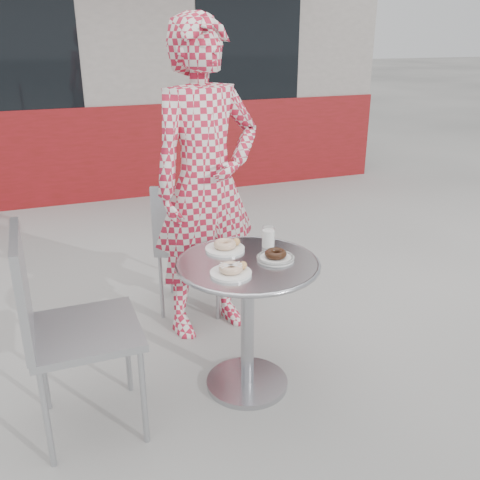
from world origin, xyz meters
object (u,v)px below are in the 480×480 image
object	(u,v)px
chair_left	(86,370)
milk_cup	(268,238)
chair_far	(193,269)
plate_near	(231,270)
plate_checker	(276,257)
seated_person	(206,184)
bistro_table	(248,294)
plate_far	(226,246)

from	to	relation	value
chair_left	milk_cup	bearing A→B (deg)	-80.55
chair_far	chair_left	size ratio (longest dim) A/B	0.89
plate_near	plate_checker	world-z (taller)	plate_near
chair_far	milk_cup	xyz separation A→B (m)	(0.18, -0.79, 0.48)
seated_person	chair_far	bearing A→B (deg)	83.69
bistro_table	milk_cup	bearing A→B (deg)	39.94
chair_far	plate_near	size ratio (longest dim) A/B	4.64
milk_cup	bistro_table	bearing A→B (deg)	-140.06
seated_person	milk_cup	distance (m)	0.57
bistro_table	plate_checker	world-z (taller)	plate_checker
chair_far	plate_far	world-z (taller)	chair_far
chair_far	chair_left	xyz separation A→B (m)	(-0.77, -0.95, 0.03)
plate_checker	seated_person	bearing A→B (deg)	100.54
bistro_table	seated_person	size ratio (longest dim) A/B	0.39
chair_left	plate_near	xyz separation A→B (m)	(0.67, -0.08, 0.42)
chair_left	milk_cup	distance (m)	1.07
bistro_table	plate_near	world-z (taller)	plate_near
plate_near	plate_checker	size ratio (longest dim) A/B	1.03
bistro_table	chair_left	distance (m)	0.82
plate_far	milk_cup	world-z (taller)	milk_cup
seated_person	milk_cup	world-z (taller)	seated_person
chair_far	plate_checker	bearing A→B (deg)	122.82
plate_near	milk_cup	size ratio (longest dim) A/B	1.77
chair_far	plate_far	distance (m)	0.88
seated_person	milk_cup	size ratio (longest dim) A/B	17.07
seated_person	plate_far	distance (m)	0.53
chair_far	plate_near	bearing A→B (deg)	108.04
plate_near	plate_checker	xyz separation A→B (m)	(0.25, 0.08, -0.00)
bistro_table	plate_near	bearing A→B (deg)	-139.37
plate_checker	chair_far	bearing A→B (deg)	99.07
chair_far	seated_person	world-z (taller)	seated_person
chair_left	plate_far	size ratio (longest dim) A/B	4.98
bistro_table	milk_cup	distance (m)	0.31
plate_near	milk_cup	xyz separation A→B (m)	(0.29, 0.24, 0.03)
seated_person	milk_cup	xyz separation A→B (m)	(0.16, -0.53, -0.16)
seated_person	bistro_table	bearing A→B (deg)	-102.14
chair_far	milk_cup	bearing A→B (deg)	126.83
bistro_table	chair_far	world-z (taller)	chair_far
seated_person	plate_checker	xyz separation A→B (m)	(0.13, -0.69, -0.20)
chair_left	plate_far	distance (m)	0.87
chair_left	plate_checker	distance (m)	1.01
bistro_table	chair_left	bearing A→B (deg)	-178.25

